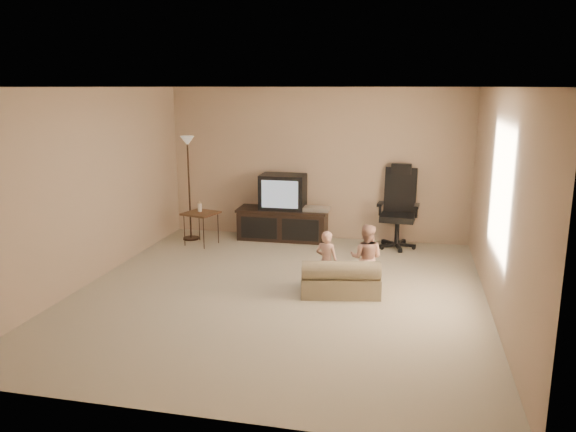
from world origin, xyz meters
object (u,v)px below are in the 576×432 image
object	(u,v)px
tv_stand	(283,213)
floor_lamp	(188,165)
side_table	(201,213)
child_sofa	(340,280)
toddler_left	(327,262)
toddler_right	(366,258)
office_chair	(398,218)

from	to	relation	value
tv_stand	floor_lamp	distance (m)	1.75
side_table	child_sofa	bearing A→B (deg)	-35.59
tv_stand	toddler_left	size ratio (longest dim) A/B	1.96
floor_lamp	toddler_left	distance (m)	3.37
side_table	toddler_right	xyz separation A→B (m)	(2.78, -1.57, -0.09)
tv_stand	toddler_left	world-z (taller)	tv_stand
floor_lamp	child_sofa	size ratio (longest dim) A/B	1.66
office_chair	toddler_left	size ratio (longest dim) A/B	1.67
tv_stand	floor_lamp	xyz separation A→B (m)	(-1.51, -0.35, 0.80)
toddler_left	tv_stand	bearing A→B (deg)	-49.83
office_chair	child_sofa	world-z (taller)	office_chair
side_table	toddler_right	distance (m)	3.20
side_table	office_chair	bearing A→B (deg)	10.05
floor_lamp	toddler_right	world-z (taller)	floor_lamp
office_chair	toddler_right	world-z (taller)	office_chair
tv_stand	toddler_left	xyz separation A→B (m)	(1.08, -2.32, -0.06)
side_table	child_sofa	size ratio (longest dim) A/B	0.69
office_chair	side_table	bearing A→B (deg)	-165.68
floor_lamp	toddler_right	bearing A→B (deg)	-30.89
office_chair	child_sofa	distance (m)	2.43
floor_lamp	toddler_right	size ratio (longest dim) A/B	2.01
child_sofa	toddler_right	bearing A→B (deg)	24.39
toddler_left	toddler_right	bearing A→B (deg)	-148.86
tv_stand	side_table	distance (m)	1.37
toddler_left	floor_lamp	bearing A→B (deg)	-22.07
side_table	floor_lamp	world-z (taller)	floor_lamp
office_chair	floor_lamp	xyz separation A→B (m)	(-3.40, -0.29, 0.79)
toddler_left	toddler_right	distance (m)	0.50
floor_lamp	toddler_left	world-z (taller)	floor_lamp
floor_lamp	toddler_left	xyz separation A→B (m)	(2.60, -1.97, -0.87)
toddler_right	tv_stand	bearing A→B (deg)	-48.03
child_sofa	toddler_left	xyz separation A→B (m)	(-0.18, 0.07, 0.20)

